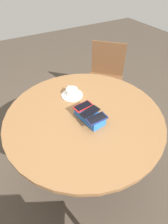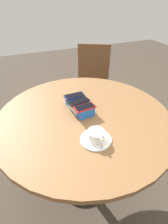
% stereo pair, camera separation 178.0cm
% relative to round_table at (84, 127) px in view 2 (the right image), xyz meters
% --- Properties ---
extents(ground_plane, '(8.00, 8.00, 0.00)m').
position_rel_round_table_xyz_m(ground_plane, '(0.00, 0.00, -0.67)').
color(ground_plane, '#42382D').
extents(round_table, '(1.10, 1.10, 0.77)m').
position_rel_round_table_xyz_m(round_table, '(0.00, 0.00, 0.00)').
color(round_table, '#2D2D2D').
rests_on(round_table, ground_plane).
extents(phone_box, '(0.23, 0.13, 0.06)m').
position_rel_round_table_xyz_m(phone_box, '(-0.06, -0.01, 0.13)').
color(phone_box, blue).
rests_on(phone_box, round_table).
extents(phone_navy, '(0.07, 0.14, 0.01)m').
position_rel_round_table_xyz_m(phone_navy, '(-0.14, -0.01, 0.17)').
color(phone_navy, navy).
rests_on(phone_navy, phone_box).
extents(phone_black, '(0.09, 0.15, 0.01)m').
position_rel_round_table_xyz_m(phone_black, '(-0.06, -0.01, 0.17)').
color(phone_black, black).
rests_on(phone_black, phone_box).
extents(phone_red, '(0.08, 0.14, 0.01)m').
position_rel_round_table_xyz_m(phone_red, '(0.01, -0.00, 0.16)').
color(phone_red, red).
rests_on(phone_red, phone_box).
extents(saucer, '(0.17, 0.17, 0.01)m').
position_rel_round_table_xyz_m(saucer, '(0.23, -0.03, 0.10)').
color(saucer, white).
rests_on(saucer, round_table).
extents(coffee_cup, '(0.12, 0.09, 0.06)m').
position_rel_round_table_xyz_m(coffee_cup, '(0.24, -0.03, 0.14)').
color(coffee_cup, white).
rests_on(coffee_cup, saucer).
extents(chair_near_window, '(0.52, 0.52, 0.92)m').
position_rel_round_table_xyz_m(chair_near_window, '(-0.88, 0.46, -0.20)').
color(chair_near_window, brown).
rests_on(chair_near_window, ground_plane).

